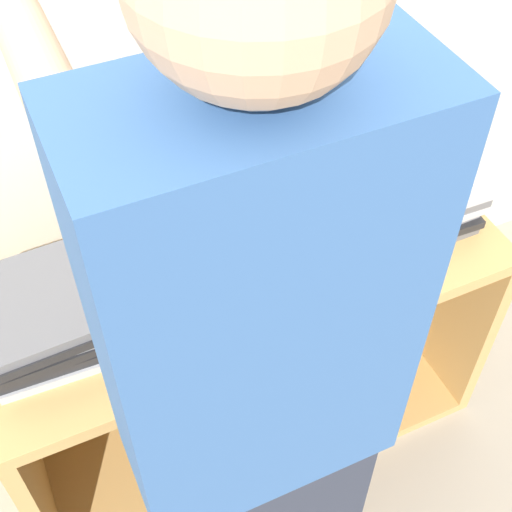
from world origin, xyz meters
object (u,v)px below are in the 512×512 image
Objects in this scene: laptop_open at (232,236)px; laptop_stack_right at (391,196)px; laptop_stack_left at (70,307)px; person at (255,425)px.

laptop_open is 0.40m from laptop_stack_right.
laptop_stack_right reaches higher than laptop_stack_left.
person is (-0.19, -0.55, 0.17)m from laptop_open.
laptop_open is 0.21× the size of person.
laptop_stack_left is at bearing 112.23° from person.
laptop_stack_right is at bearing 0.17° from laptop_stack_left.
laptop_stack_left is 1.01× the size of laptop_stack_right.
laptop_stack_left is 0.22× the size of person.
laptop_open is at bearing 8.13° from laptop_stack_left.
laptop_stack_right is at bearing -7.84° from laptop_open.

